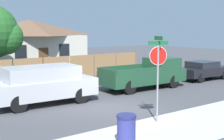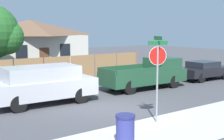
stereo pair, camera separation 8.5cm
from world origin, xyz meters
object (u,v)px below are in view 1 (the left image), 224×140
at_px(orange_pickup, 147,74).
at_px(parked_sedan, 203,70).
at_px(house, 30,43).
at_px(trash_bin, 126,130).
at_px(red_suv, 43,84).
at_px(stop_sign, 158,65).

distance_m(orange_pickup, parked_sedan, 5.51).
distance_m(house, trash_bin, 21.44).
xyz_separation_m(house, orange_pickup, (1.70, -14.11, -1.41)).
height_order(red_suv, orange_pickup, red_suv).
bearing_deg(stop_sign, red_suv, 133.62).
distance_m(red_suv, trash_bin, 6.63).
bearing_deg(house, parked_sedan, -62.92).
bearing_deg(house, trash_bin, -104.28).
height_order(red_suv, stop_sign, stop_sign).
xyz_separation_m(red_suv, parked_sedan, (12.27, 0.00, -0.30)).
relative_size(red_suv, orange_pickup, 0.91).
bearing_deg(parked_sedan, red_suv, -177.88).
distance_m(parked_sedan, stop_sign, 11.42).
xyz_separation_m(house, parked_sedan, (7.21, -14.10, -1.59)).
height_order(house, parked_sedan, house).
bearing_deg(orange_pickup, red_suv, -177.97).
relative_size(red_suv, stop_sign, 1.51).
height_order(stop_sign, trash_bin, stop_sign).
height_order(house, stop_sign, house).
bearing_deg(trash_bin, parked_sedan, 27.89).
xyz_separation_m(parked_sedan, stop_sign, (-9.94, -5.39, 1.55)).
height_order(red_suv, parked_sedan, red_suv).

